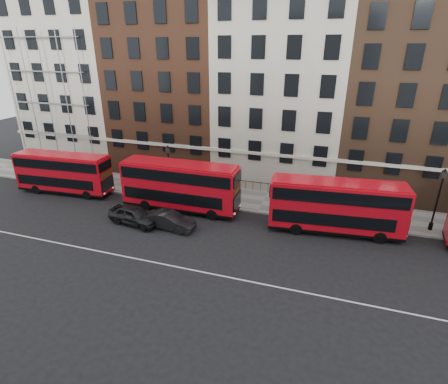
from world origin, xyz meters
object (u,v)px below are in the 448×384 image
(bus_b, at_px, (180,185))
(bus_c, at_px, (336,206))
(car_front, at_px, (169,220))
(car_rear, at_px, (135,215))
(bus_a, at_px, (63,172))

(bus_b, height_order, bus_c, bus_b)
(car_front, bearing_deg, car_rear, 97.86)
(bus_a, bearing_deg, bus_b, -3.92)
(car_front, bearing_deg, bus_a, 79.62)
(bus_a, height_order, car_rear, bus_a)
(bus_c, xyz_separation_m, car_front, (-13.03, -3.64, -1.65))
(bus_a, relative_size, car_front, 2.30)
(bus_b, xyz_separation_m, car_front, (0.65, -3.64, -1.72))
(bus_b, bearing_deg, car_front, -80.30)
(bus_a, relative_size, car_rear, 2.12)
(bus_a, xyz_separation_m, bus_b, (13.06, 0.00, 0.21))
(bus_c, relative_size, car_front, 2.46)
(bus_b, height_order, car_rear, bus_b)
(bus_c, bearing_deg, car_front, -170.25)
(bus_a, xyz_separation_m, car_rear, (10.52, -3.83, -1.42))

